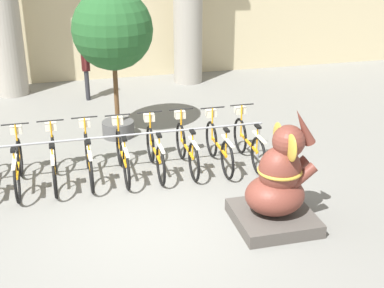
% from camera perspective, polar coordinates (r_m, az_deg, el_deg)
% --- Properties ---
extents(ground_plane, '(60.00, 60.00, 0.00)m').
position_cam_1_polar(ground_plane, '(8.48, -4.23, -8.50)').
color(ground_plane, slate).
extents(bike_rack, '(5.49, 0.05, 0.77)m').
position_cam_1_polar(bike_rack, '(9.89, -7.58, 0.28)').
color(bike_rack, gray).
rests_on(bike_rack, ground_plane).
extents(bicycle_1, '(0.48, 1.76, 1.05)m').
position_cam_1_polar(bicycle_1, '(9.85, -18.06, -2.19)').
color(bicycle_1, black).
rests_on(bicycle_1, ground_plane).
extents(bicycle_2, '(0.48, 1.76, 1.05)m').
position_cam_1_polar(bicycle_2, '(9.84, -14.52, -1.80)').
color(bicycle_2, black).
rests_on(bicycle_2, ground_plane).
extents(bicycle_3, '(0.48, 1.76, 1.05)m').
position_cam_1_polar(bicycle_3, '(9.86, -10.98, -1.40)').
color(bicycle_3, black).
rests_on(bicycle_3, ground_plane).
extents(bicycle_4, '(0.48, 1.76, 1.05)m').
position_cam_1_polar(bicycle_4, '(9.88, -7.44, -1.11)').
color(bicycle_4, black).
rests_on(bicycle_4, ground_plane).
extents(bicycle_5, '(0.48, 1.76, 1.05)m').
position_cam_1_polar(bicycle_5, '(9.97, -3.97, -0.72)').
color(bicycle_5, black).
rests_on(bicycle_5, ground_plane).
extents(bicycle_6, '(0.48, 1.76, 1.05)m').
position_cam_1_polar(bicycle_6, '(10.10, -0.57, -0.36)').
color(bicycle_6, black).
rests_on(bicycle_6, ground_plane).
extents(bicycle_7, '(0.48, 1.76, 1.05)m').
position_cam_1_polar(bicycle_7, '(10.19, 2.85, -0.16)').
color(bicycle_7, black).
rests_on(bicycle_7, ground_plane).
extents(bicycle_8, '(0.48, 1.76, 1.05)m').
position_cam_1_polar(bicycle_8, '(10.40, 6.03, 0.23)').
color(bicycle_8, black).
rests_on(bicycle_8, ground_plane).
extents(elephant_statue, '(1.20, 1.20, 1.90)m').
position_cam_1_polar(elephant_statue, '(8.27, 9.15, -4.55)').
color(elephant_statue, '#4C4742').
rests_on(elephant_statue, ground_plane).
extents(person_pedestrian, '(0.22, 0.47, 1.63)m').
position_cam_1_polar(person_pedestrian, '(14.22, -11.29, 8.46)').
color(person_pedestrian, '#28282D').
rests_on(person_pedestrian, ground_plane).
extents(potted_tree, '(1.66, 1.66, 3.17)m').
position_cam_1_polar(potted_tree, '(11.23, -8.46, 11.60)').
color(potted_tree, '#4C4C4C').
rests_on(potted_tree, ground_plane).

